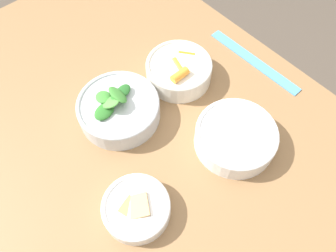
{
  "coord_description": "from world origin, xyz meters",
  "views": [
    {
      "loc": [
        0.29,
        -0.21,
        1.42
      ],
      "look_at": [
        0.01,
        0.04,
        0.79
      ],
      "focal_mm": 35.0,
      "sensor_mm": 36.0,
      "label": 1
    }
  ],
  "objects": [
    {
      "name": "dining_table",
      "position": [
        0.0,
        0.0,
        0.65
      ],
      "size": [
        1.28,
        0.85,
        0.76
      ],
      "color": "olive",
      "rests_on": "ground_plane"
    },
    {
      "name": "ruler",
      "position": [
        0.0,
        0.36,
        0.76
      ],
      "size": [
        0.28,
        0.03,
        0.0
      ],
      "color": "#4C99E0",
      "rests_on": "dining_table"
    },
    {
      "name": "bowl_cookies",
      "position": [
        0.11,
        -0.13,
        0.78
      ],
      "size": [
        0.14,
        0.14,
        0.04
      ],
      "color": "white",
      "rests_on": "dining_table"
    },
    {
      "name": "bowl_carrots",
      "position": [
        -0.09,
        0.17,
        0.79
      ],
      "size": [
        0.16,
        0.16,
        0.07
      ],
      "color": "silver",
      "rests_on": "dining_table"
    },
    {
      "name": "bowl_greens",
      "position": [
        -0.1,
        -0.01,
        0.79
      ],
      "size": [
        0.19,
        0.19,
        0.09
      ],
      "color": "silver",
      "rests_on": "dining_table"
    },
    {
      "name": "bowl_beans_hotdog",
      "position": [
        0.13,
        0.14,
        0.78
      ],
      "size": [
        0.18,
        0.18,
        0.05
      ],
      "color": "white",
      "rests_on": "dining_table"
    },
    {
      "name": "ground_plane",
      "position": [
        0.0,
        0.0,
        0.0
      ],
      "size": [
        10.0,
        10.0,
        0.0
      ],
      "primitive_type": "plane",
      "color": "#4C4238"
    }
  ]
}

